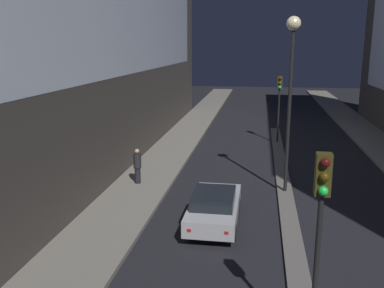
# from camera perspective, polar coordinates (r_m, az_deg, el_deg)

# --- Properties ---
(median_strip) EXTENTS (0.71, 28.56, 0.12)m
(median_strip) POSITION_cam_1_polar(r_m,az_deg,el_deg) (22.25, 12.09, -5.05)
(median_strip) COLOR #66605B
(median_strip) RESTS_ON ground
(traffic_light_near) EXTENTS (0.32, 0.42, 4.63)m
(traffic_light_near) POSITION_cam_1_polar(r_m,az_deg,el_deg) (9.42, 16.77, -8.52)
(traffic_light_near) COLOR black
(traffic_light_near) RESTS_ON median_strip
(traffic_light_mid) EXTENTS (0.32, 0.42, 4.63)m
(traffic_light_mid) POSITION_cam_1_polar(r_m,az_deg,el_deg) (30.52, 11.57, 6.53)
(traffic_light_mid) COLOR black
(traffic_light_mid) RESTS_ON median_strip
(street_lamp) EXTENTS (0.63, 0.63, 7.98)m
(street_lamp) POSITION_cam_1_polar(r_m,az_deg,el_deg) (19.77, 13.14, 10.45)
(street_lamp) COLOR black
(street_lamp) RESTS_ON median_strip
(car_left_lane) EXTENTS (1.84, 4.43, 1.43)m
(car_left_lane) POSITION_cam_1_polar(r_m,az_deg,el_deg) (16.84, 2.99, -8.34)
(car_left_lane) COLOR #B2B2B7
(car_left_lane) RESTS_ON ground
(pedestrian_on_left_sidewalk) EXTENTS (0.38, 0.38, 1.75)m
(pedestrian_on_left_sidewalk) POSITION_cam_1_polar(r_m,az_deg,el_deg) (21.23, -7.29, -2.83)
(pedestrian_on_left_sidewalk) COLOR black
(pedestrian_on_left_sidewalk) RESTS_ON sidewalk_left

